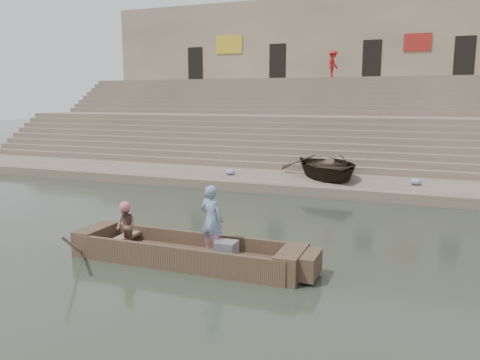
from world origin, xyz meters
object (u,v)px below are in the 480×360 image
Objects in this scene: main_rowboat at (186,258)px; standing_man at (212,220)px; pedestrian at (333,64)px; rowing_man at (126,226)px; television at (226,250)px; beached_rowboat at (327,166)px.

standing_man is (0.59, 0.17, 0.93)m from main_rowboat.
rowing_man is at bearing -167.85° from pedestrian.
pedestrian is at bearing 92.52° from main_rowboat.
rowing_man is at bearing 20.00° from standing_man.
standing_man is 2.17m from rowing_man.
television is at bearing -161.75° from pedestrian.
main_rowboat is 11.04m from beached_rowboat.
beached_rowboat is at bearing -81.84° from standing_man.
pedestrian is (-2.07, 23.89, 5.71)m from television.
standing_man is at bearing 15.79° from main_rowboat.
beached_rowboat is (0.59, 10.79, -0.14)m from standing_man.
beached_rowboat is (2.72, 11.11, 0.14)m from rowing_man.
pedestrian is at bearing -74.76° from standing_man.
rowing_man is at bearing -174.07° from main_rowboat.
pedestrian is (-1.64, 23.72, 5.09)m from standing_man.
television is (1.01, -0.00, 0.31)m from main_rowboat.
main_rowboat is at bearing -164.16° from pedestrian.
television is at bearing -117.60° from beached_rowboat.
standing_man reaches higher than beached_rowboat.
standing_man is 3.55× the size of television.
standing_man is 0.77m from television.
beached_rowboat is at bearing 89.14° from television.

